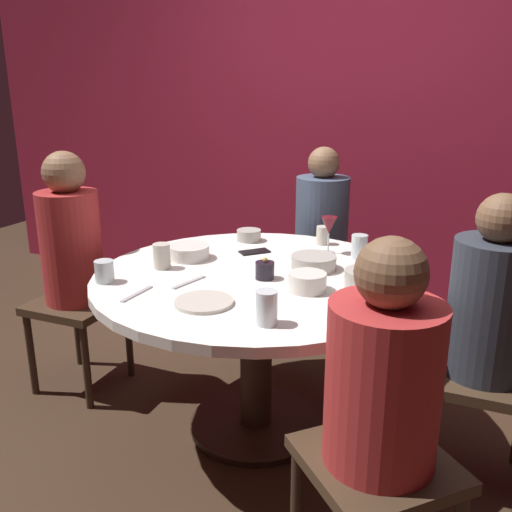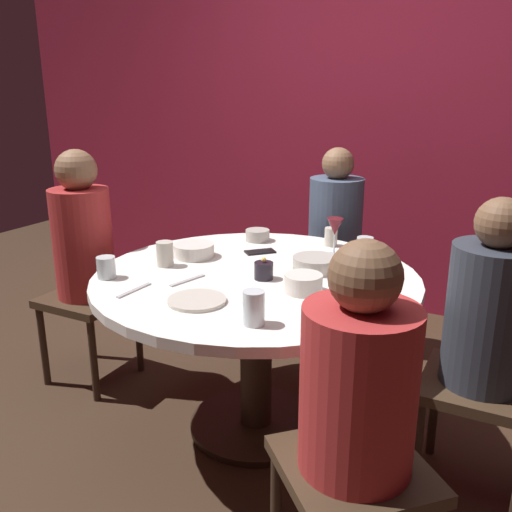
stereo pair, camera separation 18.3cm
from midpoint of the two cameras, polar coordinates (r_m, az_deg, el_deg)
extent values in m
plane|color=#382619|center=(2.66, -2.07, -17.05)|extent=(8.00, 8.00, 0.00)
cube|color=maroon|center=(3.87, 9.02, 14.07)|extent=(6.00, 0.10, 2.60)
cylinder|color=white|center=(2.33, -2.25, -2.38)|extent=(1.37, 1.37, 0.04)
cylinder|color=#332319|center=(2.48, -2.15, -10.40)|extent=(0.14, 0.14, 0.69)
cylinder|color=#2D2116|center=(2.65, -2.07, -16.78)|extent=(0.60, 0.60, 0.03)
cube|color=#3F2D1E|center=(2.94, -19.63, -4.65)|extent=(0.40, 0.40, 0.04)
cylinder|color=#B22D2D|center=(2.85, -20.21, 0.82)|extent=(0.29, 0.29, 0.55)
sphere|color=#8C6647|center=(2.78, -20.98, 8.01)|extent=(0.20, 0.20, 0.20)
cylinder|color=#332319|center=(3.04, -23.75, -9.28)|extent=(0.04, 0.04, 0.43)
cylinder|color=#332319|center=(2.82, -18.85, -10.81)|extent=(0.04, 0.04, 0.43)
cylinder|color=#332319|center=(3.25, -19.47, -7.02)|extent=(0.04, 0.04, 0.43)
cylinder|color=#332319|center=(3.05, -14.65, -8.23)|extent=(0.04, 0.04, 0.43)
cube|color=#3F2D1E|center=(3.28, 5.02, -1.45)|extent=(0.40, 0.40, 0.04)
cylinder|color=#475670|center=(3.20, 5.15, 3.38)|extent=(0.30, 0.30, 0.53)
sphere|color=#8C6647|center=(3.14, 5.31, 9.50)|extent=(0.18, 0.18, 0.18)
cylinder|color=#332319|center=(3.57, 3.16, -3.89)|extent=(0.04, 0.04, 0.43)
cylinder|color=#332319|center=(3.27, 1.14, -5.87)|extent=(0.04, 0.04, 0.43)
cylinder|color=#332319|center=(3.48, 8.46, -4.63)|extent=(0.04, 0.04, 0.43)
cylinder|color=#332319|center=(3.17, 6.90, -6.76)|extent=(0.04, 0.04, 0.43)
cube|color=#3F2D1E|center=(2.25, 19.96, -11.63)|extent=(0.40, 0.40, 0.04)
cylinder|color=#2D333D|center=(2.13, 20.70, -5.12)|extent=(0.30, 0.30, 0.51)
sphere|color=brown|center=(2.04, 21.68, 3.59)|extent=(0.17, 0.17, 0.17)
cylinder|color=#332319|center=(2.52, 15.69, -14.07)|extent=(0.04, 0.04, 0.43)
cylinder|color=#332319|center=(2.23, 14.46, -18.39)|extent=(0.04, 0.04, 0.43)
cube|color=#3F2D1E|center=(1.72, 9.15, -20.37)|extent=(0.57, 0.57, 0.04)
cylinder|color=#B22D2D|center=(1.58, 9.60, -12.95)|extent=(0.45, 0.45, 0.47)
sphere|color=brown|center=(1.45, 10.23, -1.78)|extent=(0.19, 0.19, 0.19)
cylinder|color=#332319|center=(2.05, 10.56, -21.69)|extent=(0.04, 0.04, 0.43)
cylinder|color=#332319|center=(1.92, 1.14, -24.45)|extent=(0.04, 0.04, 0.43)
cylinder|color=black|center=(2.26, -1.41, -1.52)|extent=(0.08, 0.08, 0.07)
sphere|color=#F9D159|center=(2.25, -1.41, -0.38)|extent=(0.02, 0.02, 0.02)
cylinder|color=silver|center=(2.63, 5.42, 0.33)|extent=(0.06, 0.06, 0.01)
cylinder|color=silver|center=(2.61, 5.45, 1.34)|extent=(0.01, 0.01, 0.09)
cone|color=maroon|center=(2.59, 5.50, 3.15)|extent=(0.08, 0.08, 0.08)
cylinder|color=beige|center=(2.03, -7.98, -4.75)|extent=(0.22, 0.22, 0.01)
cube|color=black|center=(2.62, -2.16, 0.42)|extent=(0.15, 0.15, 0.01)
cylinder|color=#B2ADA3|center=(2.82, -2.60, 2.12)|extent=(0.12, 0.12, 0.06)
cylinder|color=#B2ADA3|center=(2.39, 3.76, -0.67)|extent=(0.19, 0.19, 0.06)
cylinder|color=silver|center=(2.13, 2.86, -2.71)|extent=(0.15, 0.15, 0.07)
cylinder|color=silver|center=(2.56, -8.97, 0.39)|extent=(0.19, 0.19, 0.06)
cylinder|color=#B2ADA3|center=(2.19, 9.00, -2.35)|extent=(0.18, 0.18, 0.07)
cylinder|color=silver|center=(2.33, -17.51, -1.55)|extent=(0.08, 0.08, 0.09)
cylinder|color=beige|center=(2.76, 4.98, 2.11)|extent=(0.06, 0.06, 0.09)
cylinder|color=silver|center=(2.55, 8.55, 0.92)|extent=(0.07, 0.07, 0.11)
cylinder|color=silver|center=(1.83, -1.79, -5.38)|extent=(0.07, 0.07, 0.12)
cylinder|color=beige|center=(2.44, -11.80, -0.04)|extent=(0.07, 0.07, 0.11)
cube|color=#B7B7BC|center=(2.17, -14.53, -3.82)|extent=(0.03, 0.18, 0.01)
cube|color=#B7B7BC|center=(2.25, -9.23, -2.72)|extent=(0.06, 0.18, 0.01)
camera|label=1|loc=(0.09, -92.28, -0.70)|focal=38.94mm
camera|label=2|loc=(0.09, 87.72, 0.70)|focal=38.94mm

